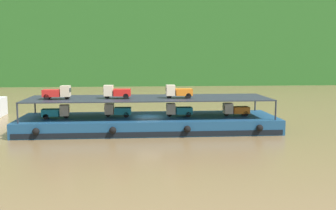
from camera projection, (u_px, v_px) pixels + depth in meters
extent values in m
plane|color=brown|center=(149.00, 130.00, 42.76)|extent=(400.00, 400.00, 0.00)
cube|color=#286023|center=(139.00, 26.00, 114.17)|extent=(122.32, 28.60, 32.27)
cube|color=navy|center=(149.00, 123.00, 42.67)|extent=(26.77, 7.81, 1.50)
cube|color=black|center=(150.00, 134.00, 38.84)|extent=(26.24, 0.06, 0.50)
sphere|color=black|center=(36.00, 131.00, 37.70)|extent=(0.68, 0.68, 0.68)
sphere|color=black|center=(113.00, 130.00, 38.30)|extent=(0.68, 0.68, 0.68)
sphere|color=black|center=(187.00, 129.00, 38.89)|extent=(0.68, 0.68, 0.68)
sphere|color=black|center=(260.00, 128.00, 39.49)|extent=(0.68, 0.68, 0.68)
cylinder|color=#232833|center=(255.00, 102.00, 46.89)|extent=(0.16, 0.16, 2.00)
cylinder|color=#232833|center=(276.00, 110.00, 40.11)|extent=(0.16, 0.16, 2.00)
cylinder|color=#232833|center=(35.00, 104.00, 44.80)|extent=(0.16, 0.16, 2.00)
cylinder|color=#232833|center=(17.00, 113.00, 38.02)|extent=(0.16, 0.16, 2.00)
cube|color=#232833|center=(149.00, 98.00, 42.34)|extent=(25.17, 7.01, 0.10)
cube|color=teal|center=(50.00, 112.00, 41.09)|extent=(1.77, 1.30, 0.70)
cube|color=#C6B793|center=(64.00, 110.00, 41.26)|extent=(0.96, 1.05, 1.10)
cube|color=#19232D|center=(69.00, 109.00, 41.32)|extent=(0.09, 0.85, 0.38)
cylinder|color=black|center=(66.00, 116.00, 41.35)|extent=(0.57, 0.17, 0.56)
cylinder|color=black|center=(46.00, 117.00, 40.56)|extent=(0.57, 0.17, 0.56)
cylinder|color=black|center=(47.00, 115.00, 41.60)|extent=(0.57, 0.17, 0.56)
cube|color=teal|center=(123.00, 111.00, 42.36)|extent=(1.76, 1.29, 0.70)
cube|color=beige|center=(109.00, 109.00, 42.29)|extent=(0.95, 1.05, 1.10)
cube|color=#19232D|center=(105.00, 108.00, 42.26)|extent=(0.08, 0.85, 0.38)
cylinder|color=black|center=(108.00, 114.00, 42.35)|extent=(0.57, 0.17, 0.56)
cylinder|color=black|center=(127.00, 113.00, 42.94)|extent=(0.57, 0.17, 0.56)
cylinder|color=black|center=(126.00, 115.00, 41.89)|extent=(0.57, 0.17, 0.56)
cube|color=teal|center=(184.00, 110.00, 42.57)|extent=(1.70, 1.20, 0.70)
cube|color=beige|center=(171.00, 109.00, 42.43)|extent=(0.90, 1.00, 1.10)
cube|color=#19232D|center=(166.00, 108.00, 42.37)|extent=(0.04, 0.85, 0.38)
cylinder|color=black|center=(169.00, 114.00, 42.48)|extent=(0.56, 0.14, 0.56)
cylinder|color=black|center=(187.00, 113.00, 43.17)|extent=(0.56, 0.14, 0.56)
cylinder|color=black|center=(188.00, 114.00, 42.12)|extent=(0.56, 0.14, 0.56)
cube|color=orange|center=(241.00, 110.00, 42.99)|extent=(1.75, 1.28, 0.70)
cube|color=beige|center=(228.00, 108.00, 42.79)|extent=(0.95, 1.04, 1.10)
cube|color=#19232D|center=(224.00, 107.00, 42.71)|extent=(0.08, 0.85, 0.38)
cylinder|color=black|center=(227.00, 113.00, 42.83)|extent=(0.57, 0.17, 0.56)
cylinder|color=black|center=(243.00, 112.00, 43.61)|extent=(0.57, 0.17, 0.56)
cylinder|color=black|center=(246.00, 114.00, 42.56)|extent=(0.57, 0.17, 0.56)
cube|color=red|center=(52.00, 93.00, 40.67)|extent=(1.75, 1.27, 0.70)
cube|color=beige|center=(66.00, 91.00, 40.70)|extent=(0.94, 1.04, 1.10)
cube|color=#19232D|center=(70.00, 90.00, 40.71)|extent=(0.08, 0.85, 0.38)
cylinder|color=black|center=(67.00, 96.00, 40.78)|extent=(0.57, 0.16, 0.56)
cylinder|color=black|center=(46.00, 97.00, 40.17)|extent=(0.57, 0.16, 0.56)
cylinder|color=black|center=(49.00, 96.00, 41.22)|extent=(0.57, 0.16, 0.56)
cube|color=red|center=(122.00, 92.00, 41.37)|extent=(1.77, 1.30, 0.70)
cube|color=beige|center=(109.00, 91.00, 41.31)|extent=(0.96, 1.05, 1.10)
cube|color=#19232D|center=(104.00, 89.00, 41.28)|extent=(0.09, 0.85, 0.38)
cylinder|color=black|center=(107.00, 96.00, 41.37)|extent=(0.57, 0.17, 0.56)
cylinder|color=black|center=(127.00, 95.00, 41.95)|extent=(0.57, 0.17, 0.56)
cylinder|color=black|center=(126.00, 96.00, 40.90)|extent=(0.57, 0.17, 0.56)
cube|color=orange|center=(184.00, 92.00, 41.80)|extent=(1.70, 1.20, 0.70)
cube|color=beige|center=(171.00, 90.00, 41.65)|extent=(0.90, 1.00, 1.10)
cube|color=#19232D|center=(166.00, 89.00, 41.60)|extent=(0.04, 0.85, 0.38)
cylinder|color=black|center=(169.00, 96.00, 41.71)|extent=(0.56, 0.14, 0.56)
cylinder|color=black|center=(187.00, 95.00, 42.40)|extent=(0.56, 0.14, 0.56)
cylinder|color=black|center=(188.00, 96.00, 41.35)|extent=(0.56, 0.14, 0.56)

